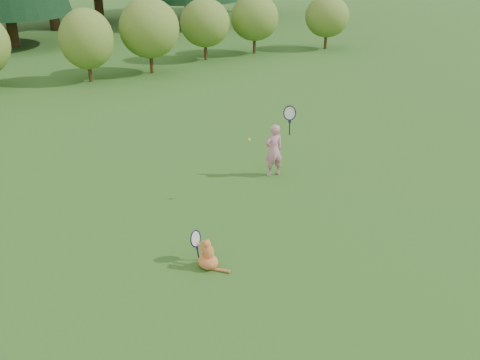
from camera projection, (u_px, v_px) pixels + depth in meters
ground at (257, 235)px, 9.23m from camera, size 100.00×100.00×0.00m
shrub_row at (30, 47)px, 18.37m from camera, size 28.00×3.00×2.80m
child at (274, 149)px, 11.41m from camera, size 0.67×0.44×1.72m
cat at (207, 253)px, 8.21m from camera, size 0.41×0.67×0.68m
tennis_ball at (249, 140)px, 10.08m from camera, size 0.06×0.06×0.06m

